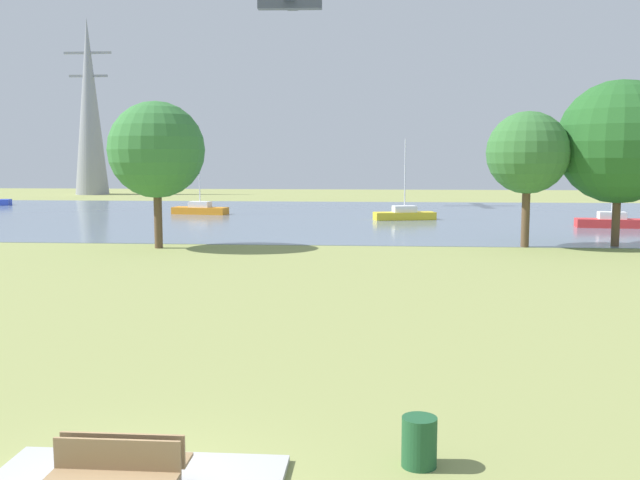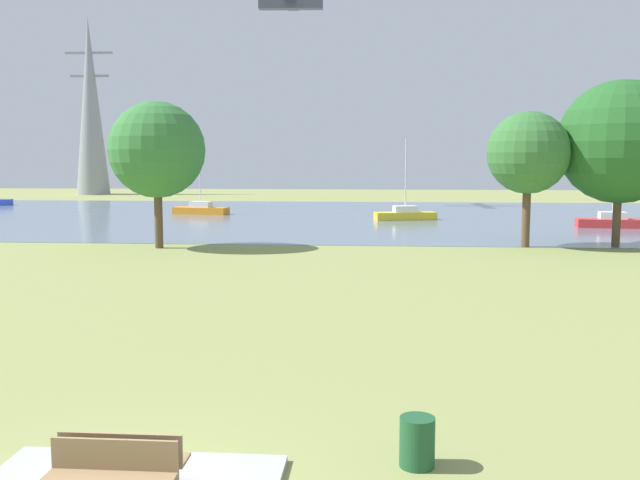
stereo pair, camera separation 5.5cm
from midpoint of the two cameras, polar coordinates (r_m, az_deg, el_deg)
name	(u,v)px [view 2 (the right image)]	position (r m, az deg, el deg)	size (l,w,h in m)	color
ground_plane	(296,267)	(31.87, -1.91, -2.19)	(160.00, 160.00, 0.00)	#8C9351
bench_facing_water	(125,464)	(11.11, -15.24, -16.91)	(1.80, 0.48, 0.89)	tan
bench_facing_inland	(111,480)	(10.65, -16.26, -18.01)	(1.80, 0.48, 0.89)	tan
litter_bin	(417,442)	(11.76, 7.93, -15.73)	(0.56, 0.56, 0.80)	#1E512D
water_surface	(334,216)	(59.60, 1.13, 1.91)	(140.00, 40.00, 0.02)	slate
sailboat_red	(612,221)	(53.90, 22.41, 1.40)	(4.93, 1.97, 6.80)	red
sailboat_orange	(201,209)	(62.70, -9.50, 2.48)	(4.99, 2.32, 7.71)	orange
sailboat_yellow	(405,214)	(56.58, 6.87, 2.07)	(5.01, 2.52, 6.35)	yellow
tree_west_near	(157,150)	(39.31, -12.91, 7.04)	(5.16, 5.16, 7.89)	brown
tree_east_far	(528,153)	(40.32, 16.38, 6.70)	(4.46, 4.46, 7.39)	brown
tree_west_far	(620,142)	(42.31, 22.97, 7.24)	(6.71, 6.71, 9.09)	brown
electricity_pylon	(91,107)	(101.22, -17.89, 10.14)	(6.40, 4.40, 23.39)	gray
light_aircraft	(290,3)	(74.60, -2.37, 18.45)	(6.44, 8.44, 2.10)	#4C5156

